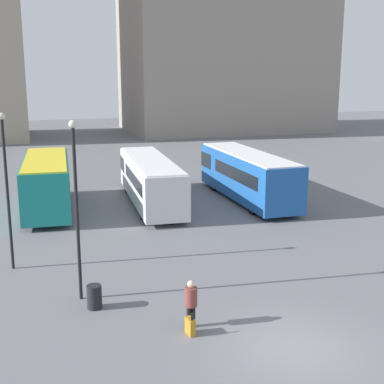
{
  "coord_description": "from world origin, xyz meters",
  "views": [
    {
      "loc": [
        -7.42,
        -12.95,
        8.16
      ],
      "look_at": [
        0.79,
        12.64,
        2.01
      ],
      "focal_mm": 50.0,
      "sensor_mm": 36.0,
      "label": 1
    }
  ],
  "objects_px": {
    "bus_0": "(47,182)",
    "trash_bin": "(94,297)",
    "suitcase": "(190,326)",
    "bus_1": "(150,179)",
    "lamp_post_1": "(7,181)",
    "lamp_post_0": "(76,198)",
    "bus_2": "(247,174)",
    "traveler": "(191,300)"
  },
  "relations": [
    {
      "from": "bus_0",
      "to": "suitcase",
      "type": "relative_size",
      "value": 11.9
    },
    {
      "from": "bus_0",
      "to": "bus_1",
      "type": "relative_size",
      "value": 0.84
    },
    {
      "from": "trash_bin",
      "to": "lamp_post_0",
      "type": "bearing_deg",
      "value": 110.88
    },
    {
      "from": "bus_1",
      "to": "lamp_post_0",
      "type": "bearing_deg",
      "value": 160.1
    },
    {
      "from": "bus_1",
      "to": "lamp_post_0",
      "type": "xyz_separation_m",
      "value": [
        -5.75,
        -13.11,
        2.22
      ]
    },
    {
      "from": "bus_0",
      "to": "lamp_post_1",
      "type": "xyz_separation_m",
      "value": [
        -1.95,
        -9.62,
        2.1
      ]
    },
    {
      "from": "lamp_post_0",
      "to": "bus_1",
      "type": "bearing_deg",
      "value": 66.3
    },
    {
      "from": "bus_2",
      "to": "lamp_post_1",
      "type": "height_order",
      "value": "lamp_post_1"
    },
    {
      "from": "bus_0",
      "to": "lamp_post_0",
      "type": "relative_size",
      "value": 1.45
    },
    {
      "from": "traveler",
      "to": "lamp_post_0",
      "type": "distance_m",
      "value": 5.38
    },
    {
      "from": "lamp_post_1",
      "to": "trash_bin",
      "type": "bearing_deg",
      "value": -60.87
    },
    {
      "from": "bus_0",
      "to": "lamp_post_1",
      "type": "height_order",
      "value": "lamp_post_1"
    },
    {
      "from": "trash_bin",
      "to": "lamp_post_1",
      "type": "bearing_deg",
      "value": 119.13
    },
    {
      "from": "suitcase",
      "to": "trash_bin",
      "type": "height_order",
      "value": "trash_bin"
    },
    {
      "from": "traveler",
      "to": "trash_bin",
      "type": "bearing_deg",
      "value": 41.0
    },
    {
      "from": "bus_0",
      "to": "lamp_post_0",
      "type": "distance_m",
      "value": 13.75
    },
    {
      "from": "suitcase",
      "to": "lamp_post_1",
      "type": "height_order",
      "value": "lamp_post_1"
    },
    {
      "from": "suitcase",
      "to": "lamp_post_0",
      "type": "height_order",
      "value": "lamp_post_0"
    },
    {
      "from": "bus_0",
      "to": "bus_1",
      "type": "bearing_deg",
      "value": -90.35
    },
    {
      "from": "bus_1",
      "to": "suitcase",
      "type": "height_order",
      "value": "bus_1"
    },
    {
      "from": "suitcase",
      "to": "trash_bin",
      "type": "relative_size",
      "value": 0.93
    },
    {
      "from": "traveler",
      "to": "suitcase",
      "type": "bearing_deg",
      "value": 151.06
    },
    {
      "from": "bus_2",
      "to": "traveler",
      "type": "height_order",
      "value": "bus_2"
    },
    {
      "from": "trash_bin",
      "to": "bus_0",
      "type": "bearing_deg",
      "value": 93.12
    },
    {
      "from": "bus_2",
      "to": "bus_1",
      "type": "bearing_deg",
      "value": 82.41
    },
    {
      "from": "suitcase",
      "to": "trash_bin",
      "type": "bearing_deg",
      "value": 33.79
    },
    {
      "from": "traveler",
      "to": "suitcase",
      "type": "relative_size",
      "value": 2.02
    },
    {
      "from": "bus_1",
      "to": "traveler",
      "type": "distance_m",
      "value": 16.64
    },
    {
      "from": "bus_1",
      "to": "lamp_post_1",
      "type": "distance_m",
      "value": 12.43
    },
    {
      "from": "lamp_post_0",
      "to": "trash_bin",
      "type": "height_order",
      "value": "lamp_post_0"
    },
    {
      "from": "lamp_post_1",
      "to": "trash_bin",
      "type": "distance_m",
      "value": 6.56
    },
    {
      "from": "bus_0",
      "to": "traveler",
      "type": "xyz_separation_m",
      "value": [
        3.59,
        -16.91,
        -0.73
      ]
    },
    {
      "from": "bus_2",
      "to": "trash_bin",
      "type": "bearing_deg",
      "value": 139.08
    },
    {
      "from": "suitcase",
      "to": "bus_2",
      "type": "bearing_deg",
      "value": -37.73
    },
    {
      "from": "bus_0",
      "to": "bus_1",
      "type": "height_order",
      "value": "bus_0"
    },
    {
      "from": "bus_2",
      "to": "bus_0",
      "type": "bearing_deg",
      "value": 84.05
    },
    {
      "from": "bus_0",
      "to": "trash_bin",
      "type": "bearing_deg",
      "value": -172.78
    },
    {
      "from": "bus_0",
      "to": "trash_bin",
      "type": "distance_m",
      "value": 14.62
    },
    {
      "from": "bus_0",
      "to": "bus_2",
      "type": "bearing_deg",
      "value": -92.0
    },
    {
      "from": "traveler",
      "to": "lamp_post_1",
      "type": "height_order",
      "value": "lamp_post_1"
    },
    {
      "from": "bus_2",
      "to": "lamp_post_1",
      "type": "relative_size",
      "value": 1.64
    },
    {
      "from": "lamp_post_0",
      "to": "lamp_post_1",
      "type": "bearing_deg",
      "value": 120.95
    }
  ]
}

